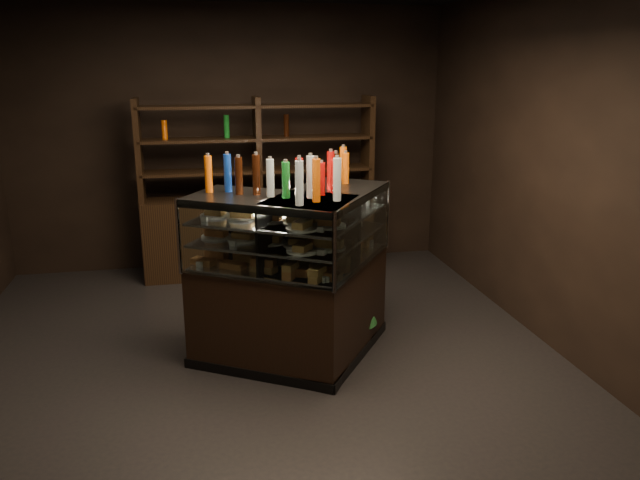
% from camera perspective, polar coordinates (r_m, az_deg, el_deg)
% --- Properties ---
extents(ground, '(5.00, 5.00, 0.00)m').
position_cam_1_polar(ground, '(5.39, -5.96, -10.05)').
color(ground, black).
rests_on(ground, ground).
extents(room_shell, '(5.02, 5.02, 3.01)m').
position_cam_1_polar(room_shell, '(4.87, -6.62, 10.98)').
color(room_shell, black).
rests_on(room_shell, ground).
extents(display_case, '(1.80, 1.41, 1.39)m').
position_cam_1_polar(display_case, '(5.06, -1.82, -5.97)').
color(display_case, black).
rests_on(display_case, ground).
extents(food_display, '(1.43, 1.05, 0.43)m').
position_cam_1_polar(food_display, '(4.86, -1.87, 0.61)').
color(food_display, '#DC834F').
rests_on(food_display, display_case).
extents(bottles_top, '(1.26, 0.91, 0.30)m').
position_cam_1_polar(bottles_top, '(4.77, -1.94, 5.86)').
color(bottles_top, yellow).
rests_on(bottles_top, display_case).
extents(potted_conifer, '(0.37, 0.37, 0.79)m').
position_cam_1_polar(potted_conifer, '(5.35, 3.32, -4.88)').
color(potted_conifer, black).
rests_on(potted_conifer, ground).
extents(back_shelving, '(2.59, 0.44, 2.00)m').
position_cam_1_polar(back_shelving, '(7.13, -5.56, 1.62)').
color(back_shelving, black).
rests_on(back_shelving, ground).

